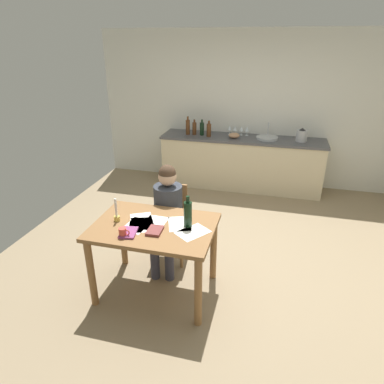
{
  "coord_description": "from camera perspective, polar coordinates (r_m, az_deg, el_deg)",
  "views": [
    {
      "loc": [
        0.58,
        -3.44,
        2.42
      ],
      "look_at": [
        -0.29,
        -0.06,
        0.85
      ],
      "focal_mm": 31.8,
      "sensor_mm": 36.0,
      "label": 1
    }
  ],
  "objects": [
    {
      "name": "paper_flyer",
      "position": [
        3.32,
        -2.11,
        -5.34
      ],
      "size": [
        0.3,
        0.35,
        0.0
      ],
      "primitive_type": "cube",
      "rotation": [
        0.0,
        0.0,
        0.35
      ],
      "color": "white",
      "rests_on": "dining_table"
    },
    {
      "name": "wine_glass_near_sink",
      "position": [
        6.02,
        9.22,
        10.35
      ],
      "size": [
        0.07,
        0.07,
        0.15
      ],
      "color": "silver",
      "rests_on": "kitchen_counter"
    },
    {
      "name": "stovetop_kettle",
      "position": [
        5.86,
        17.91,
        9.03
      ],
      "size": [
        0.18,
        0.18,
        0.22
      ],
      "color": "#B7BABF",
      "rests_on": "kitchen_counter"
    },
    {
      "name": "bottle_vinegar",
      "position": [
        6.01,
        0.41,
        10.65
      ],
      "size": [
        0.07,
        0.07,
        0.26
      ],
      "color": "#593319",
      "rests_on": "kitchen_counter"
    },
    {
      "name": "wine_bottle_on_table",
      "position": [
        3.21,
        -0.71,
        -3.66
      ],
      "size": [
        0.08,
        0.08,
        0.32
      ],
      "color": "black",
      "rests_on": "dining_table"
    },
    {
      "name": "wine_glass_by_kettle",
      "position": [
        6.03,
        8.28,
        10.43
      ],
      "size": [
        0.07,
        0.07,
        0.15
      ],
      "color": "silver",
      "rests_on": "kitchen_counter"
    },
    {
      "name": "wine_glass_back_left",
      "position": [
        6.04,
        7.24,
        10.51
      ],
      "size": [
        0.07,
        0.07,
        0.15
      ],
      "color": "silver",
      "rests_on": "kitchen_counter"
    },
    {
      "name": "bottle_oil",
      "position": [
        6.0,
        -0.71,
        10.87
      ],
      "size": [
        0.07,
        0.07,
        0.31
      ],
      "color": "#593319",
      "rests_on": "kitchen_counter"
    },
    {
      "name": "paper_envelope",
      "position": [
        3.18,
        0.13,
        -6.75
      ],
      "size": [
        0.35,
        0.36,
        0.0
      ],
      "primitive_type": "cube",
      "rotation": [
        0.0,
        0.0,
        -0.64
      ],
      "color": "white",
      "rests_on": "dining_table"
    },
    {
      "name": "bottle_sauce",
      "position": [
        5.88,
        2.84,
        10.37
      ],
      "size": [
        0.08,
        0.08,
        0.27
      ],
      "color": "#593319",
      "rests_on": "kitchen_counter"
    },
    {
      "name": "mixing_bowl",
      "position": [
        5.85,
        7.08,
        9.4
      ],
      "size": [
        0.19,
        0.19,
        0.08
      ],
      "primitive_type": "ellipsoid",
      "color": "tan",
      "rests_on": "kitchen_counter"
    },
    {
      "name": "ground_plane",
      "position": [
        4.25,
        4.1,
        -10.85
      ],
      "size": [
        5.2,
        5.2,
        0.04
      ],
      "primitive_type": "cube",
      "color": "#937F60"
    },
    {
      "name": "paper_bill",
      "position": [
        3.35,
        -6.33,
        -5.19
      ],
      "size": [
        0.22,
        0.3,
        0.0
      ],
      "primitive_type": "cube",
      "rotation": [
        0.0,
        0.0,
        -0.04
      ],
      "color": "white",
      "rests_on": "dining_table"
    },
    {
      "name": "book_cookery",
      "position": [
        3.21,
        -10.61,
        -6.71
      ],
      "size": [
        0.18,
        0.22,
        0.02
      ],
      "primitive_type": "cube",
      "rotation": [
        0.0,
        0.0,
        0.17
      ],
      "color": "#8C3F75",
      "rests_on": "dining_table"
    },
    {
      "name": "sink_unit",
      "position": [
        5.88,
        12.48,
        8.89
      ],
      "size": [
        0.36,
        0.36,
        0.24
      ],
      "color": "#B2B7BC",
      "rests_on": "kitchen_counter"
    },
    {
      "name": "paper_notice",
      "position": [
        3.33,
        -8.7,
        -5.47
      ],
      "size": [
        0.3,
        0.35,
        0.0
      ],
      "primitive_type": "cube",
      "rotation": [
        0.0,
        0.0,
        0.33
      ],
      "color": "white",
      "rests_on": "dining_table"
    },
    {
      "name": "kitchen_counter",
      "position": [
        6.03,
        8.21,
        4.93
      ],
      "size": [
        2.76,
        0.64,
        0.9
      ],
      "color": "beige",
      "rests_on": "ground"
    },
    {
      "name": "wine_glass_back_right",
      "position": [
        6.05,
        6.33,
        10.59
      ],
      "size": [
        0.07,
        0.07,
        0.15
      ],
      "color": "silver",
      "rests_on": "kitchen_counter"
    },
    {
      "name": "dining_table",
      "position": [
        3.38,
        -6.31,
        -7.4
      ],
      "size": [
        1.18,
        0.82,
        0.78
      ],
      "color": "olive",
      "rests_on": "ground"
    },
    {
      "name": "chair_at_table",
      "position": [
        4.0,
        -3.64,
        -4.44
      ],
      "size": [
        0.44,
        0.44,
        0.89
      ],
      "color": "olive",
      "rests_on": "ground"
    },
    {
      "name": "coffee_mug",
      "position": [
        3.15,
        -11.5,
        -6.66
      ],
      "size": [
        0.11,
        0.07,
        0.09
      ],
      "color": "#D84C3F",
      "rests_on": "dining_table"
    },
    {
      "name": "bottle_wine_red",
      "position": [
        5.97,
        1.67,
        10.59
      ],
      "size": [
        0.07,
        0.07,
        0.27
      ],
      "color": "black",
      "rests_on": "kitchen_counter"
    },
    {
      "name": "candlestick",
      "position": [
        3.42,
        -12.53,
        -3.75
      ],
      "size": [
        0.06,
        0.06,
        0.24
      ],
      "color": "gold",
      "rests_on": "dining_table"
    },
    {
      "name": "person_seated",
      "position": [
        3.79,
        -4.2,
        -3.16
      ],
      "size": [
        0.36,
        0.61,
        1.19
      ],
      "color": "#333842",
      "rests_on": "ground"
    },
    {
      "name": "wall_back",
      "position": [
        6.17,
        9.1,
        13.46
      ],
      "size": [
        5.2,
        0.12,
        2.6
      ],
      "primitive_type": "cube",
      "color": "silver",
      "rests_on": "ground"
    },
    {
      "name": "paper_letter",
      "position": [
        3.42,
        -8.43,
        -4.64
      ],
      "size": [
        0.32,
        0.36,
        0.0
      ],
      "primitive_type": "cube",
      "rotation": [
        0.0,
        0.0,
        0.49
      ],
      "color": "white",
      "rests_on": "dining_table"
    },
    {
      "name": "book_magazine",
      "position": [
        3.2,
        -6.26,
        -6.47
      ],
      "size": [
        0.14,
        0.19,
        0.03
      ],
      "primitive_type": "cube",
      "rotation": [
        0.0,
        0.0,
        0.04
      ],
      "color": "brown",
      "rests_on": "dining_table"
    },
    {
      "name": "paper_receipt",
      "position": [
        3.33,
        -9.28,
        -5.57
      ],
      "size": [
        0.24,
        0.32,
        0.0
      ],
      "primitive_type": "cube",
      "rotation": [
        0.0,
        0.0,
        -0.12
      ],
      "color": "white",
      "rests_on": "dining_table"
    }
  ]
}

